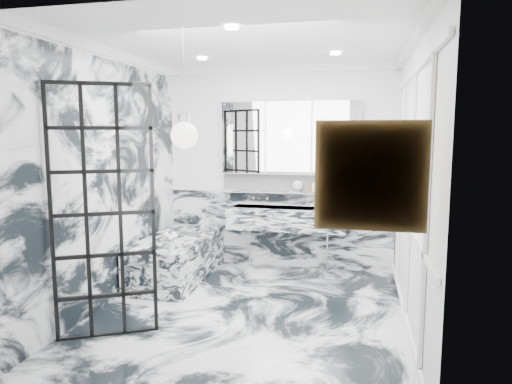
% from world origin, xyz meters
% --- Properties ---
extents(floor, '(3.60, 3.60, 0.00)m').
position_xyz_m(floor, '(0.00, 0.00, 0.00)').
color(floor, silver).
rests_on(floor, ground).
extents(ceiling, '(3.60, 3.60, 0.00)m').
position_xyz_m(ceiling, '(0.00, 0.00, 2.80)').
color(ceiling, white).
rests_on(ceiling, wall_back).
extents(wall_back, '(3.60, 0.00, 3.60)m').
position_xyz_m(wall_back, '(0.00, 1.80, 1.40)').
color(wall_back, white).
rests_on(wall_back, floor).
extents(wall_front, '(3.60, 0.00, 3.60)m').
position_xyz_m(wall_front, '(0.00, -1.80, 1.40)').
color(wall_front, white).
rests_on(wall_front, floor).
extents(wall_left, '(0.00, 3.60, 3.60)m').
position_xyz_m(wall_left, '(-1.60, 0.00, 1.40)').
color(wall_left, white).
rests_on(wall_left, floor).
extents(wall_right, '(0.00, 3.60, 3.60)m').
position_xyz_m(wall_right, '(1.60, 0.00, 1.40)').
color(wall_right, white).
rests_on(wall_right, floor).
extents(marble_clad_back, '(3.18, 0.05, 1.05)m').
position_xyz_m(marble_clad_back, '(0.00, 1.78, 0.53)').
color(marble_clad_back, silver).
rests_on(marble_clad_back, floor).
extents(marble_clad_left, '(0.02, 3.56, 2.68)m').
position_xyz_m(marble_clad_left, '(-1.59, 0.00, 1.34)').
color(marble_clad_left, silver).
rests_on(marble_clad_left, floor).
extents(panel_molding, '(0.03, 3.40, 2.30)m').
position_xyz_m(panel_molding, '(1.58, 0.00, 1.30)').
color(panel_molding, white).
rests_on(panel_molding, floor).
extents(soap_bottle_a, '(0.10, 0.11, 0.23)m').
position_xyz_m(soap_bottle_a, '(0.65, 1.71, 1.20)').
color(soap_bottle_a, '#8C5919').
rests_on(soap_bottle_a, ledge).
extents(soap_bottle_b, '(0.10, 0.10, 0.18)m').
position_xyz_m(soap_bottle_b, '(0.52, 1.71, 1.18)').
color(soap_bottle_b, '#4C4C51').
rests_on(soap_bottle_b, ledge).
extents(soap_bottle_c, '(0.11, 0.11, 0.14)m').
position_xyz_m(soap_bottle_c, '(1.00, 1.71, 1.16)').
color(soap_bottle_c, silver).
rests_on(soap_bottle_c, ledge).
extents(face_pot, '(0.15, 0.15, 0.15)m').
position_xyz_m(face_pot, '(0.28, 1.71, 1.17)').
color(face_pot, white).
rests_on(face_pot, ledge).
extents(amber_bottle, '(0.04, 0.04, 0.10)m').
position_xyz_m(amber_bottle, '(0.45, 1.71, 1.14)').
color(amber_bottle, '#8C5919').
rests_on(amber_bottle, ledge).
extents(flower_vase, '(0.08, 0.08, 0.12)m').
position_xyz_m(flower_vase, '(-0.92, 0.13, 0.61)').
color(flower_vase, silver).
rests_on(flower_vase, bathtub).
extents(crittall_door, '(0.79, 0.45, 2.31)m').
position_xyz_m(crittall_door, '(-1.15, -0.84, 1.16)').
color(crittall_door, black).
rests_on(crittall_door, floor).
extents(artwork, '(0.55, 0.05, 0.55)m').
position_xyz_m(artwork, '(1.17, -1.76, 1.63)').
color(artwork, orange).
rests_on(artwork, wall_front).
extents(pendant_light, '(0.22, 0.22, 0.22)m').
position_xyz_m(pendant_light, '(-0.27, -1.05, 1.86)').
color(pendant_light, white).
rests_on(pendant_light, ceiling).
extents(trough_sink, '(1.60, 0.45, 0.30)m').
position_xyz_m(trough_sink, '(0.15, 1.55, 0.73)').
color(trough_sink, silver).
rests_on(trough_sink, wall_back).
extents(ledge, '(1.90, 0.14, 0.04)m').
position_xyz_m(ledge, '(0.15, 1.72, 1.07)').
color(ledge, silver).
rests_on(ledge, wall_back).
extents(subway_tile, '(1.90, 0.03, 0.23)m').
position_xyz_m(subway_tile, '(0.15, 1.78, 1.21)').
color(subway_tile, white).
rests_on(subway_tile, wall_back).
extents(mirror_cabinet, '(1.90, 0.16, 1.00)m').
position_xyz_m(mirror_cabinet, '(0.15, 1.73, 1.82)').
color(mirror_cabinet, white).
rests_on(mirror_cabinet, wall_back).
extents(sconce_left, '(0.07, 0.07, 0.40)m').
position_xyz_m(sconce_left, '(-0.67, 1.63, 1.78)').
color(sconce_left, white).
rests_on(sconce_left, mirror_cabinet).
extents(sconce_right, '(0.07, 0.07, 0.40)m').
position_xyz_m(sconce_right, '(0.97, 1.63, 1.78)').
color(sconce_right, white).
rests_on(sconce_right, mirror_cabinet).
extents(bathtub, '(0.75, 1.65, 0.55)m').
position_xyz_m(bathtub, '(-1.18, 0.90, 0.28)').
color(bathtub, silver).
rests_on(bathtub, floor).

